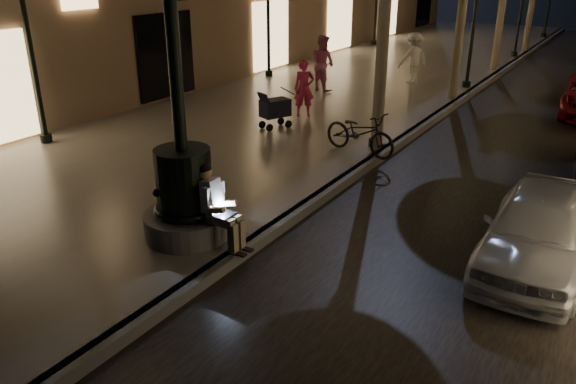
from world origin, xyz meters
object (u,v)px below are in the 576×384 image
Objects in this scene: pedestrian_red at (304,88)px; pedestrian_white at (413,58)px; lamp_curb_a at (382,17)px; seated_man_laptop at (215,204)px; pedestrian_pink at (322,63)px; fountain_lamppost at (184,178)px; bicycle at (360,133)px; stroller at (275,108)px; car_front at (538,229)px; lamp_left_a at (25,15)px.

pedestrian_red is 0.89× the size of pedestrian_white.
lamp_curb_a is 4.01m from pedestrian_red.
pedestrian_pink is at bearing 110.34° from seated_man_laptop.
fountain_lamppost is 5.40m from bicycle.
pedestrian_red reaches higher than seated_man_laptop.
stroller is 8.11m from car_front.
seated_man_laptop is at bearing -15.92° from lamp_left_a.
stroller is 0.58× the size of bicycle.
car_front is at bearing 1.92° from lamp_left_a.
car_front is 8.91m from pedestrian_red.
bicycle is at bearing 144.90° from car_front.
fountain_lamppost is 7.00m from lamp_left_a.
pedestrian_pink is at bearing 74.01° from pedestrian_red.
fountain_lamppost is 2.78× the size of pedestrian_pink.
bicycle is (1.84, -8.38, -0.39)m from pedestrian_white.
seated_man_laptop is 0.72× the size of pedestrian_pink.
car_front is 5.30m from bicycle.
pedestrian_white is at bearing -108.52° from pedestrian_pink.
fountain_lamppost is 2.72× the size of bicycle.
lamp_curb_a is 1.00× the size of lamp_left_a.
lamp_curb_a reaches higher than pedestrian_red.
bicycle is at bearing -74.34° from pedestrian_red.
lamp_left_a reaches higher than car_front.
pedestrian_white is at bearing 44.94° from pedestrian_red.
lamp_curb_a is 4.37× the size of stroller.
car_front is (11.40, 0.38, -2.61)m from lamp_left_a.
fountain_lamppost reaches higher than lamp_curb_a.
car_front is at bearing -112.44° from bicycle.
lamp_left_a is 2.52× the size of bicycle.
pedestrian_pink is (-4.00, 10.78, 0.22)m from seated_man_laptop.
pedestrian_red reaches higher than car_front.
lamp_left_a is (-6.40, 2.00, 2.02)m from fountain_lamppost.
stroller reaches higher than car_front.
pedestrian_red is at bearing 151.57° from lamp_curb_a.
pedestrian_red is at bearing 127.52° from pedestrian_pink.
lamp_left_a is 12.99m from pedestrian_white.
lamp_curb_a is at bearing -64.34° from pedestrian_red.
fountain_lamppost reaches higher than pedestrian_pink.
car_front is 2.30× the size of pedestrian_red.
pedestrian_red is 3.62m from bicycle.
seated_man_laptop is 5.00m from car_front.
bicycle is at bearing 9.34° from stroller.
fountain_lamppost is 0.68m from seated_man_laptop.
seated_man_laptop is at bearing 127.94° from pedestrian_pink.
pedestrian_white reaches higher than pedestrian_red.
pedestrian_red is 6.22m from pedestrian_white.
bicycle is at bearing 25.52° from lamp_left_a.
pedestrian_red reaches higher than stroller.
pedestrian_pink is at bearing -0.19° from pedestrian_white.
pedestrian_white is at bearing 95.15° from fountain_lamppost.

